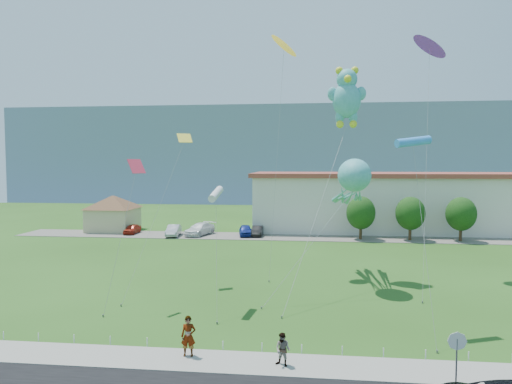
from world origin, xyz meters
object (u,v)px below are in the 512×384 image
parked_car_blue (246,230)px  parked_car_black (257,231)px  pavilion (113,210)px  warehouse (467,202)px  parked_car_red (132,229)px  parked_car_silver (174,230)px  stop_sign (457,346)px  teddy_bear_kite (347,96)px  pedestrian_left (188,336)px  parked_car_white (200,229)px  octopus_kite (353,185)px  pedestrian_right (283,350)px

parked_car_blue → parked_car_black: bearing=-6.3°
pavilion → parked_car_blue: (19.31, -2.71, -2.26)m
warehouse → parked_car_red: 47.12m
parked_car_silver → stop_sign: bearing=-64.8°
teddy_bear_kite → parked_car_black: bearing=116.0°
pavilion → parked_car_black: (20.85, -2.62, -2.32)m
parked_car_silver → pavilion: bearing=152.0°
warehouse → parked_car_silver: bearing=-166.1°
parked_car_red → pedestrian_left: bearing=-65.0°
teddy_bear_kite → parked_car_white: bearing=131.5°
parked_car_black → octopus_kite: 25.74m
pavilion → parked_car_white: bearing=-12.1°
parked_car_red → parked_car_silver: (6.13, -1.32, 0.08)m
pavilion → teddy_bear_kite: size_ratio=0.52×
warehouse → parked_car_red: bearing=-169.4°
parked_car_red → parked_car_silver: parked_car_silver is taller
pedestrian_right → parked_car_white: bearing=131.5°
stop_sign → parked_car_blue: 41.98m
stop_sign → octopus_kite: bearing=99.0°
stop_sign → octopus_kite: (-2.69, 16.96, 6.01)m
pedestrian_left → parked_car_blue: bearing=88.7°
parked_car_red → parked_car_white: bearing=-1.5°
parked_car_black → octopus_kite: (9.96, -22.62, 7.18)m
stop_sign → parked_car_white: 44.33m
parked_car_blue → stop_sign: bearing=-80.0°
parked_car_black → teddy_bear_kite: size_ratio=0.22×
pedestrian_left → pedestrian_right: bearing=-11.9°
pavilion → parked_car_white: pavilion is taller
parked_car_red → parked_car_blue: size_ratio=0.89×
parked_car_silver → teddy_bear_kite: teddy_bear_kite is taller
pavilion → parked_car_blue: size_ratio=2.21×
warehouse → pedestrian_left: size_ratio=30.80×
parked_car_silver → parked_car_white: size_ratio=0.80×
octopus_kite → stop_sign: bearing=-81.0°
octopus_kite → teddy_bear_kite: size_ratio=0.72×
pedestrian_right → parked_car_red: pedestrian_right is taller
octopus_kite → parked_car_blue: bearing=117.0°
parked_car_black → octopus_kite: octopus_kite is taller
pedestrian_left → parked_car_white: bearing=97.9°
warehouse → parked_car_silver: warehouse is taller
parked_car_black → pedestrian_left: bearing=-90.1°
parked_car_white → teddy_bear_kite: 29.85m
pavilion → parked_car_silver: pavilion is taller
warehouse → stop_sign: size_ratio=24.40×
parked_car_silver → parked_car_blue: size_ratio=1.04×
parked_car_black → teddy_bear_kite: (9.66, -19.80, 14.52)m
pedestrian_right → teddy_bear_kite: bearing=99.5°
pedestrian_right → parked_car_red: bearing=143.0°
parked_car_silver → parked_car_white: 3.44m
stop_sign → pedestrian_left: 12.19m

